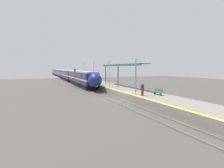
# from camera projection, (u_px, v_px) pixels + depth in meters

# --- Properties ---
(ground_plane) EXTENTS (120.00, 120.00, 0.00)m
(ground_plane) POSITION_uv_depth(u_px,v_px,m) (114.00, 100.00, 25.86)
(ground_plane) COLOR #4C4742
(rail_left) EXTENTS (0.08, 90.00, 0.15)m
(rail_left) POSITION_uv_depth(u_px,v_px,m) (109.00, 100.00, 25.58)
(rail_left) COLOR slate
(rail_left) RESTS_ON ground_plane
(rail_right) EXTENTS (0.08, 90.00, 0.15)m
(rail_right) POSITION_uv_depth(u_px,v_px,m) (118.00, 99.00, 26.14)
(rail_right) COLOR slate
(rail_right) RESTS_ON ground_plane
(train) EXTENTS (2.82, 93.23, 3.90)m
(train) POSITION_uv_depth(u_px,v_px,m) (64.00, 74.00, 75.32)
(train) COLOR black
(train) RESTS_ON ground_plane
(platform_right) EXTENTS (5.07, 64.00, 1.02)m
(platform_right) POSITION_uv_depth(u_px,v_px,m) (138.00, 95.00, 27.41)
(platform_right) COLOR gray
(platform_right) RESTS_ON ground_plane
(platform_bench) EXTENTS (0.44, 1.68, 0.89)m
(platform_bench) POSITION_uv_depth(u_px,v_px,m) (158.00, 92.00, 24.09)
(platform_bench) COLOR #4C6B4C
(platform_bench) RESTS_ON platform_right
(person_waiting) EXTENTS (0.36, 0.22, 1.71)m
(person_waiting) POSITION_uv_depth(u_px,v_px,m) (142.00, 89.00, 23.38)
(person_waiting) COLOR maroon
(person_waiting) RESTS_ON platform_right
(railway_signal) EXTENTS (0.28, 0.28, 4.53)m
(railway_signal) POSITION_uv_depth(u_px,v_px,m) (75.00, 76.00, 41.19)
(railway_signal) COLOR #59595E
(railway_signal) RESTS_ON ground_plane
(lamppost_near) EXTENTS (0.36, 0.20, 5.06)m
(lamppost_near) POSITION_uv_depth(u_px,v_px,m) (136.00, 74.00, 24.26)
(lamppost_near) COLOR #9E9EA3
(lamppost_near) RESTS_ON platform_right
(lamppost_mid) EXTENTS (0.36, 0.20, 5.06)m
(lamppost_mid) POSITION_uv_depth(u_px,v_px,m) (109.00, 72.00, 33.30)
(lamppost_mid) COLOR #9E9EA3
(lamppost_mid) RESTS_ON platform_right
(lamppost_far) EXTENTS (0.36, 0.20, 5.06)m
(lamppost_far) POSITION_uv_depth(u_px,v_px,m) (94.00, 71.00, 42.35)
(lamppost_far) COLOR #9E9EA3
(lamppost_far) RESTS_ON platform_right
(lamppost_farthest) EXTENTS (0.36, 0.20, 5.06)m
(lamppost_farthest) POSITION_uv_depth(u_px,v_px,m) (84.00, 71.00, 51.40)
(lamppost_farthest) COLOR #9E9EA3
(lamppost_farthest) RESTS_ON platform_right
(station_canopy) EXTENTS (2.02, 16.50, 4.46)m
(station_canopy) POSITION_uv_depth(u_px,v_px,m) (121.00, 66.00, 34.30)
(station_canopy) COLOR #1E6B66
(station_canopy) RESTS_ON platform_right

